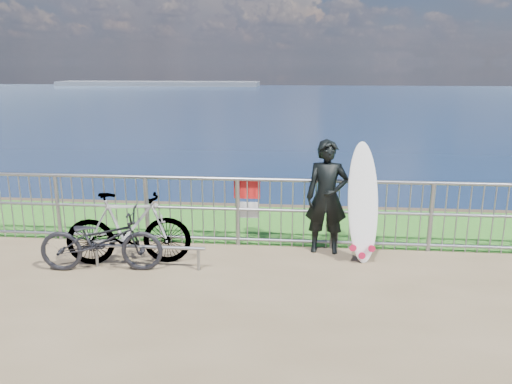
# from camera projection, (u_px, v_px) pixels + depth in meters

# --- Properties ---
(grass_strip) EXTENTS (120.00, 120.00, 0.00)m
(grass_strip) POSITION_uv_depth(u_px,v_px,m) (273.00, 224.00, 9.12)
(grass_strip) COLOR #286F1E
(grass_strip) RESTS_ON ground
(seascape) EXTENTS (260.00, 260.00, 5.00)m
(seascape) POSITION_uv_depth(u_px,v_px,m) (159.00, 86.00, 153.59)
(seascape) COLOR brown
(seascape) RESTS_ON ground
(railing) EXTENTS (10.06, 0.10, 1.13)m
(railing) POSITION_uv_depth(u_px,v_px,m) (270.00, 212.00, 7.91)
(railing) COLOR gray
(railing) RESTS_ON ground
(surfer) EXTENTS (0.66, 0.44, 1.76)m
(surfer) POSITION_uv_depth(u_px,v_px,m) (327.00, 197.00, 7.62)
(surfer) COLOR black
(surfer) RESTS_ON ground
(surfboard) EXTENTS (0.54, 0.50, 1.77)m
(surfboard) POSITION_uv_depth(u_px,v_px,m) (363.00, 207.00, 7.31)
(surfboard) COLOR silver
(surfboard) RESTS_ON ground
(bicycle_near) EXTENTS (1.77, 0.78, 0.90)m
(bicycle_near) POSITION_uv_depth(u_px,v_px,m) (101.00, 240.00, 7.01)
(bicycle_near) COLOR black
(bicycle_near) RESTS_ON ground
(bicycle_far) EXTENTS (1.86, 0.79, 1.08)m
(bicycle_far) POSITION_uv_depth(u_px,v_px,m) (128.00, 229.00, 7.23)
(bicycle_far) COLOR black
(bicycle_far) RESTS_ON ground
(bike_rack) EXTENTS (1.70, 0.05, 0.35)m
(bike_rack) POSITION_uv_depth(u_px,v_px,m) (147.00, 249.00, 7.11)
(bike_rack) COLOR gray
(bike_rack) RESTS_ON ground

